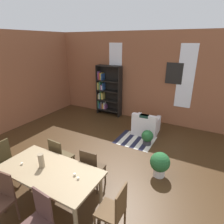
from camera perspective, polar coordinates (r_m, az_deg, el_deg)
ground_plane at (r=4.76m, az=-5.94°, el=-17.72°), size 9.90×9.90×0.00m
back_wall_brick at (r=7.27m, az=10.80°, el=10.09°), size 8.62×0.12×3.29m
window_pane_0 at (r=7.69m, az=1.05°, el=12.26°), size 0.55×0.02×2.14m
window_pane_1 at (r=6.89m, az=21.42°, el=9.85°), size 0.55×0.02×2.14m
dining_table at (r=3.78m, az=-18.21°, el=-17.28°), size 1.90×0.92×0.77m
vase_on_table at (r=3.78m, az=-20.63°, el=-13.57°), size 0.11×0.11×0.27m
tealight_candle_0 at (r=3.40m, az=-10.22°, el=-19.12°), size 0.04×0.04×0.03m
tealight_candle_1 at (r=3.48m, az=-11.24°, el=-18.09°), size 0.04×0.04×0.04m
tealight_candle_2 at (r=4.04m, az=-25.62°, el=-13.93°), size 0.04×0.04×0.04m
dining_chair_far_left at (r=4.52m, az=-15.52°, el=-12.74°), size 0.42×0.42×0.95m
dining_chair_head_left at (r=4.80m, az=-29.32°, el=-12.76°), size 0.40×0.40×0.95m
dining_chair_near_right at (r=3.33m, az=-21.47°, el=-28.19°), size 0.43×0.43×0.95m
dining_chair_far_right at (r=4.05m, az=-6.20°, el=-16.40°), size 0.42×0.42×0.95m
dining_chair_head_right at (r=3.27m, az=0.73°, el=-27.49°), size 0.41×0.41×0.95m
dining_chair_near_left at (r=3.89m, az=-30.50°, el=-21.49°), size 0.43×0.43×0.95m
bookshelf_tall at (r=7.83m, az=-1.49°, el=6.38°), size 1.05×0.32×2.04m
armchair_white at (r=6.47m, az=10.23°, el=-3.96°), size 0.84×0.84×0.75m
potted_plant_by_shelf at (r=4.58m, az=14.28°, el=-14.82°), size 0.45×0.45×0.60m
potted_plant_corner at (r=5.79m, az=10.64°, el=-7.43°), size 0.35×0.35×0.46m
striped_rug at (r=6.08m, az=7.07°, el=-8.37°), size 1.13×1.02×0.01m
framed_picture at (r=6.93m, az=18.28°, el=11.02°), size 0.56×0.03×0.72m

